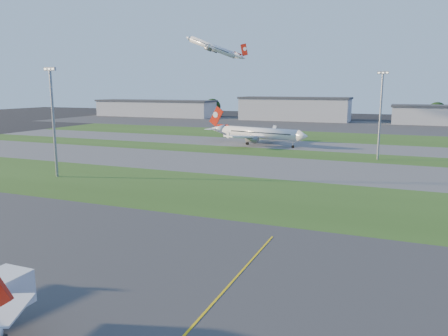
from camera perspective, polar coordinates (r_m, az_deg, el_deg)
The scene contains 16 objects.
grass_strip_a at distance 85.51m, azimuth 7.20°, elevation -3.96°, with size 300.00×34.00×0.01m, color #2C4C19.
taxiway_a at distance 116.99m, azimuth 11.44°, elevation -0.18°, with size 300.00×32.00×0.01m, color #515154.
grass_strip_b at distance 141.30m, azimuth 13.37°, elevation 1.56°, with size 300.00×18.00×0.01m, color #2C4C19.
taxiway_b at distance 162.87m, azimuth 14.60°, elevation 2.65°, with size 300.00×26.00×0.01m, color #515154.
grass_strip_c at distance 195.40m, azimuth 15.93°, elevation 3.84°, with size 300.00×40.00×0.01m, color #2C4C19.
apron_far at distance 254.86m, azimuth 17.48°, elevation 5.21°, with size 400.00×80.00×0.01m, color #333335.
airliner_taxiing at distance 164.05m, azimuth 4.58°, elevation 4.54°, with size 39.14×32.80×12.42m.
airliner_departing at distance 252.81m, azimuth -1.40°, elevation 15.47°, with size 34.38×29.04×10.73m.
light_mast_west at distance 110.75m, azimuth -21.43°, elevation 6.45°, with size 3.20×0.70×25.80m.
light_mast_centre at distance 136.38m, azimuth 19.78°, elevation 7.17°, with size 3.20×0.70×25.80m.
hangar_far_west at distance 331.19m, azimuth -8.98°, elevation 7.73°, with size 91.80×23.00×12.20m.
hangar_west at distance 291.05m, azimuth 9.17°, elevation 7.66°, with size 71.40×23.00×15.20m.
tree_far_west at distance 364.01m, azimuth -13.36°, elevation 7.86°, with size 11.00×11.00×12.00m.
tree_west at distance 326.00m, azimuth -1.51°, elevation 7.98°, with size 12.10×12.10×13.20m.
tree_mid_west at distance 297.36m, azimuth 14.38°, elevation 7.17°, with size 9.90×9.90×10.80m.
tree_mid_east at distance 298.03m, azimuth 26.04°, elevation 6.64°, with size 11.55×11.55×12.60m.
Camera 1 is at (21.23, -28.09, 21.16)m, focal length 35.00 mm.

